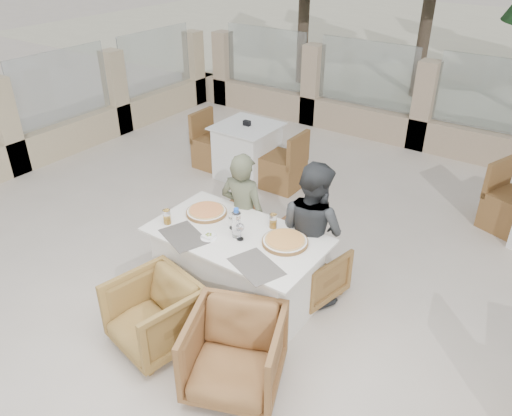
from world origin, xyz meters
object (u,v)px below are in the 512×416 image
Objects in this scene: dining_table at (238,269)px; diner_right at (312,232)px; pizza_right at (285,241)px; armchair_near_right at (235,354)px; olive_dish at (209,236)px; beer_glass_right at (273,221)px; wine_glass_centre at (233,219)px; armchair_near_left at (154,315)px; wine_glass_near at (240,231)px; beer_glass_left at (167,217)px; pizza_left at (206,211)px; armchair_far_left at (260,231)px; diner_left at (243,215)px; water_bottle at (236,223)px; bg_table_a at (247,151)px; armchair_far_right at (310,270)px.

diner_right reaches higher than dining_table.
pizza_right is 1.07m from armchair_near_right.
olive_dish is at bearing 61.47° from diner_right.
wine_glass_centre is at bearing -143.11° from beer_glass_right.
armchair_near_right is (0.84, 0.03, 0.02)m from armchair_near_left.
wine_glass_near reaches higher than beer_glass_left.
beer_glass_right is 1.33m from armchair_near_left.
pizza_left is 0.56m from wine_glass_near.
wine_glass_near reaches higher than pizza_left.
diner_left is (-0.01, -0.29, 0.34)m from armchair_far_left.
wine_glass_centre is at bearing 146.41° from dining_table.
diner_right reaches higher than olive_dish.
pizza_left is 0.96× the size of pizza_right.
armchair_far_left reaches higher than armchair_near_left.
water_bottle reaches higher than dining_table.
beer_glass_right reaches higher than bg_table_a.
water_bottle is at bearing 41.95° from olive_dish.
pizza_left is 0.57× the size of armchair_near_left.
dining_table is at bearing 110.66° from armchair_far_left.
armchair_near_left is (0.39, -0.63, -0.53)m from beer_glass_left.
wine_glass_centre is 0.13× the size of diner_right.
dining_table is 0.59m from diner_left.
wine_glass_centre is 0.75m from diner_right.
beer_glass_left is at bearing 47.27° from diner_right.
wine_glass_centre is 0.62m from beer_glass_left.
diner_left is (-0.46, 0.16, -0.17)m from beer_glass_right.
pizza_right is 0.41m from diner_right.
pizza_right is 0.40m from wine_glass_near.
beer_glass_left is (-1.07, -0.35, 0.04)m from pizza_right.
bg_table_a reaches higher than armchair_far_left.
dining_table is 2.68× the size of armchair_far_right.
wine_glass_centre is at bearing 146.28° from wine_glass_near.
diner_right is at bearing 165.69° from armchair_far_left.
wine_glass_centre reaches higher than beer_glass_left.
beer_glass_left is 1.15m from armchair_far_left.
wine_glass_centre reaches higher than olive_dish.
armchair_near_left is at bearing -57.85° from beer_glass_left.
wine_glass_centre is at bearing 48.89° from armchair_far_right.
armchair_far_left is at bearing 112.32° from wine_glass_near.
armchair_far_left is 0.99× the size of armchair_near_right.
diner_left is (-0.26, 0.44, 0.28)m from dining_table.
olive_dish is (-0.60, -0.32, -0.00)m from pizza_right.
armchair_far_left is (-0.68, 0.61, -0.47)m from pizza_right.
beer_glass_right is 0.10× the size of diner_right.
pizza_right is at bearing 92.30° from armchair_far_right.
water_bottle reaches higher than armchair_near_left.
wine_glass_centre is at bearing 27.37° from beer_glass_left.
beer_glass_right is at bearing 137.08° from armchair_far_left.
olive_dish is at bearing 58.40° from armchair_far_right.
armchair_far_right is at bearing 36.85° from wine_glass_centre.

